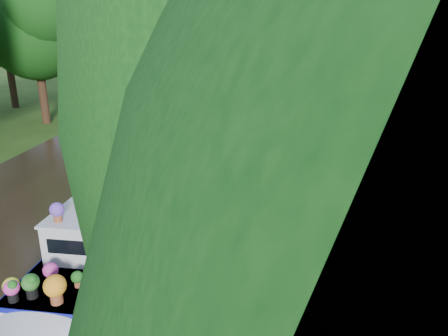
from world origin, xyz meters
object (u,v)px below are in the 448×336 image
Objects in this scene: second_boat at (201,120)px; pedestrian_pink at (254,107)px; pedestrian_dark at (273,96)px; plant_boat at (126,210)px.

second_boat is 3.32× the size of pedestrian_pink.
pedestrian_pink is at bearing -112.76° from pedestrian_dark.
second_boat is 3.87× the size of pedestrian_dark.
plant_boat is 2.10× the size of second_boat.
pedestrian_dark is (1.12, 5.84, -0.14)m from pedestrian_pink.
second_boat is at bearing 91.87° from plant_boat.
plant_boat is 15.33m from second_boat.
plant_boat is at bearing -79.02° from pedestrian_pink.
pedestrian_dark is (3.87, 23.58, 0.01)m from plant_boat.
plant_boat is 23.89m from pedestrian_dark.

